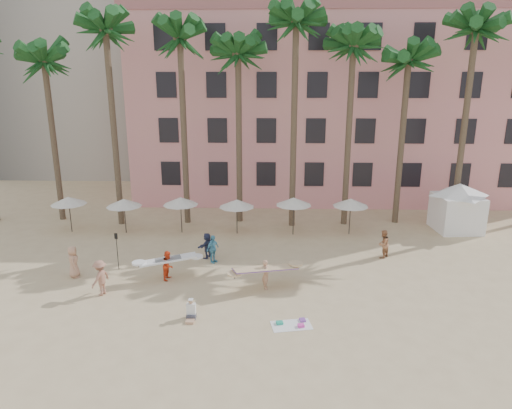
{
  "coord_description": "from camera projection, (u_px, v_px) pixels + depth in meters",
  "views": [
    {
      "loc": [
        1.31,
        -18.35,
        10.86
      ],
      "look_at": [
        0.56,
        6.0,
        4.0
      ],
      "focal_mm": 32.0,
      "sensor_mm": 36.0,
      "label": 1
    }
  ],
  "objects": [
    {
      "name": "beachgoers",
      "position": [
        195.0,
        257.0,
        26.15
      ],
      "size": [
        18.93,
        6.71,
        1.87
      ],
      "color": "#AA6D47",
      "rests_on": "ground"
    },
    {
      "name": "pink_hotel",
      "position": [
        330.0,
        108.0,
        43.28
      ],
      "size": [
        35.0,
        14.0,
        16.0
      ],
      "primitive_type": "cube",
      "color": "pink",
      "rests_on": "ground"
    },
    {
      "name": "ground",
      "position": [
        240.0,
        325.0,
        20.64
      ],
      "size": [
        120.0,
        120.0,
        0.0
      ],
      "primitive_type": "plane",
      "color": "#D1B789",
      "rests_on": "ground"
    },
    {
      "name": "cabana",
      "position": [
        458.0,
        203.0,
        32.87
      ],
      "size": [
        4.82,
        4.82,
        3.5
      ],
      "color": "white",
      "rests_on": "ground"
    },
    {
      "name": "palm_row",
      "position": [
        259.0,
        45.0,
        31.54
      ],
      "size": [
        44.4,
        5.4,
        16.3
      ],
      "color": "brown",
      "rests_on": "ground"
    },
    {
      "name": "paddle",
      "position": [
        117.0,
        247.0,
        26.24
      ],
      "size": [
        0.18,
        0.04,
        2.23
      ],
      "color": "black",
      "rests_on": "ground"
    },
    {
      "name": "beach_towel",
      "position": [
        292.0,
        324.0,
        20.64
      ],
      "size": [
        1.96,
        1.32,
        0.14
      ],
      "color": "white",
      "rests_on": "ground"
    },
    {
      "name": "umbrella_row",
      "position": [
        208.0,
        202.0,
        32.12
      ],
      "size": [
        22.5,
        2.7,
        2.73
      ],
      "color": "#332B23",
      "rests_on": "ground"
    },
    {
      "name": "carrier_yellow",
      "position": [
        266.0,
        272.0,
        23.97
      ],
      "size": [
        3.52,
        2.11,
        1.62
      ],
      "color": "tan",
      "rests_on": "ground"
    },
    {
      "name": "seated_man",
      "position": [
        191.0,
        312.0,
        21.1
      ],
      "size": [
        0.43,
        0.74,
        0.96
      ],
      "color": "#3F3F4C",
      "rests_on": "ground"
    },
    {
      "name": "carrier_white",
      "position": [
        168.0,
        264.0,
        25.12
      ],
      "size": [
        3.2,
        1.69,
        1.64
      ],
      "color": "#EF4019",
      "rests_on": "ground"
    }
  ]
}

